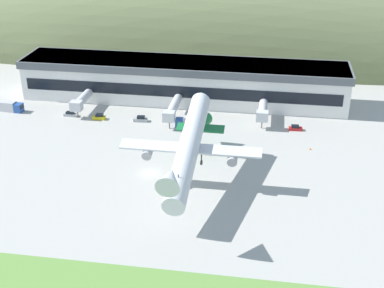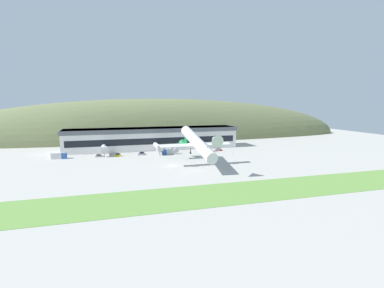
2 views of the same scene
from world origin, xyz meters
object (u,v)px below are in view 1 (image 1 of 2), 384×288
fuel_truck (189,122)px  box_truck (11,107)px  traffic_cone_0 (310,149)px  service_car_3 (99,117)px  service_car_2 (141,119)px  cargo_airplane (190,146)px  terminal_building (183,78)px  jetway_0 (81,101)px  jetway_1 (173,109)px  service_car_1 (295,128)px  jetway_2 (263,111)px  service_car_0 (71,114)px

fuel_truck → box_truck: (-56.62, 3.34, -0.07)m
traffic_cone_0 → service_car_3: bearing=170.0°
service_car_2 → fuel_truck: (14.95, -1.99, 0.85)m
fuel_truck → box_truck: fuel_truck is taller
cargo_airplane → service_car_2: (-20.50, 35.13, -9.78)m
service_car_3 → terminal_building: bearing=41.0°
jetway_0 → service_car_3: jetway_0 is taller
box_truck → traffic_cone_0: (91.00, -12.56, -1.20)m
jetway_1 → traffic_cone_0: bearing=-18.0°
cargo_airplane → traffic_cone_0: 38.81m
cargo_airplane → box_truck: (-62.17, 36.47, -9.00)m
jetway_1 → cargo_airplane: cargo_airplane is taller
fuel_truck → box_truck: size_ratio=0.99×
terminal_building → service_car_1: bearing=-27.1°
jetway_0 → service_car_2: jetway_0 is taller
terminal_building → service_car_3: (-22.37, -19.47, -6.70)m
jetway_2 → traffic_cone_0: (13.41, -15.24, -3.71)m
service_car_2 → fuel_truck: bearing=-7.6°
box_truck → service_car_2: bearing=-1.8°
service_car_3 → fuel_truck: fuel_truck is taller
jetway_2 → box_truck: (-77.59, -2.68, -2.51)m
service_car_2 → fuel_truck: 15.10m
jetway_2 → service_car_1: jetway_2 is taller
cargo_airplane → service_car_2: 41.83m
service_car_2 → traffic_cone_0: bearing=-12.8°
service_car_1 → traffic_cone_0: service_car_1 is taller
service_car_3 → fuel_truck: (27.67, -1.66, 0.85)m
cargo_airplane → service_car_3: cargo_airplane is taller
terminal_building → service_car_2: 22.45m
box_truck → traffic_cone_0: 91.87m
terminal_building → fuel_truck: bearing=-75.9°
terminal_building → box_truck: terminal_building is taller
fuel_truck → terminal_building: bearing=104.1°
jetway_0 → jetway_1: size_ratio=0.79×
box_truck → fuel_truck: bearing=-3.4°
cargo_airplane → service_car_1: bearing=55.1°
jetway_2 → jetway_1: bearing=-175.0°
jetway_1 → fuel_truck: jetway_1 is taller
jetway_0 → jetway_1: bearing=-3.7°
jetway_2 → fuel_truck: jetway_2 is taller
service_car_1 → service_car_2: 45.59m
cargo_airplane → fuel_truck: bearing=99.5°
service_car_3 → traffic_cone_0: 63.01m
traffic_cone_0 → jetway_2: bearing=131.4°
jetway_1 → box_truck: (-51.18, -0.38, -2.51)m
jetway_1 → jetway_2: bearing=5.0°
cargo_airplane → service_car_0: cargo_airplane is taller
service_car_0 → service_car_1: bearing=0.2°
service_car_1 → box_truck: 87.25m
jetway_0 → jetway_2: size_ratio=1.06×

